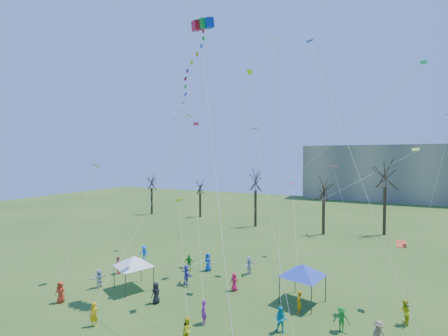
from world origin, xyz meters
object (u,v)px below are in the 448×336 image
at_px(distant_building, 423,173).
at_px(canopy_tent_white, 134,261).
at_px(big_box_kite, 192,76).
at_px(canopy_tent_blue, 303,270).

relative_size(distant_building, canopy_tent_white, 16.64).
xyz_separation_m(big_box_kite, canopy_tent_white, (-5.44, -1.21, -15.98)).
bearing_deg(big_box_kite, canopy_tent_white, -167.43).
xyz_separation_m(distant_building, canopy_tent_white, (-30.72, -75.78, -4.98)).
distance_m(big_box_kite, canopy_tent_white, 16.93).
relative_size(big_box_kite, canopy_tent_blue, 5.97).
bearing_deg(distant_building, big_box_kite, -108.73).
distance_m(big_box_kite, canopy_tent_blue, 18.27).
relative_size(distant_building, canopy_tent_blue, 14.79).
relative_size(distant_building, big_box_kite, 2.48).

